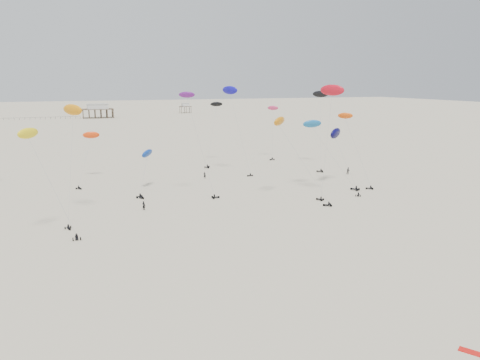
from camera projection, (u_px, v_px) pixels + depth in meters
name	position (u px, v px, depth m)	size (l,w,h in m)	color
ground_plane	(147.00, 144.00, 193.82)	(900.00, 900.00, 0.00)	beige
pavilion_main	(98.00, 112.00, 327.31)	(21.00, 13.00, 9.80)	brown
pavilion_small	(185.00, 109.00, 378.59)	(9.00, 7.00, 8.00)	brown
pier_fence	(17.00, 119.00, 310.50)	(80.20, 0.20, 1.50)	black
rig_0	(89.00, 143.00, 122.40)	(7.32, 15.75, 17.54)	black
rig_1	(42.00, 164.00, 75.83)	(8.82, 7.35, 18.44)	black
rig_2	(352.00, 136.00, 115.06)	(5.34, 11.10, 18.54)	black
rig_3	(72.00, 124.00, 86.34)	(5.18, 12.16, 21.95)	black
rig_4	(214.00, 125.00, 145.49)	(9.64, 13.26, 20.98)	black
rig_5	(146.00, 162.00, 110.33)	(6.63, 13.65, 12.31)	black
rig_6	(196.00, 127.00, 102.84)	(7.53, 7.15, 23.51)	black
rig_7	(331.00, 101.00, 101.70)	(7.34, 7.22, 24.97)	black
rig_8	(287.00, 134.00, 101.43)	(9.85, 14.58, 20.08)	black
rig_9	(320.00, 108.00, 140.70)	(9.78, 15.44, 24.26)	black
rig_11	(273.00, 123.00, 155.18)	(5.20, 7.33, 17.65)	black
rig_12	(232.00, 98.00, 129.27)	(6.09, 11.31, 24.54)	black
rig_14	(338.00, 140.00, 115.58)	(6.08, 12.61, 14.99)	black
rig_15	(318.00, 133.00, 110.92)	(9.30, 14.16, 19.35)	black
spectator_0	(144.00, 210.00, 94.64)	(0.78, 0.54, 2.15)	black
spectator_1	(348.00, 174.00, 130.77)	(1.11, 0.64, 2.27)	black
spectator_3	(205.00, 178.00, 125.16)	(0.76, 0.52, 2.09)	black
grounded_kite_a	(471.00, 352.00, 45.03)	(2.20, 0.90, 0.08)	red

